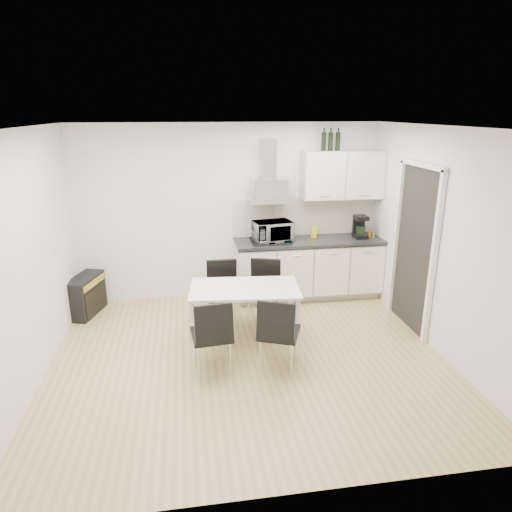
{
  "coord_description": "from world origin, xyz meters",
  "views": [
    {
      "loc": [
        -0.65,
        -4.65,
        2.76
      ],
      "look_at": [
        0.16,
        0.47,
        1.1
      ],
      "focal_mm": 32.0,
      "sensor_mm": 36.0,
      "label": 1
    }
  ],
  "objects": [
    {
      "name": "ground",
      "position": [
        0.0,
        0.0,
        0.0
      ],
      "size": [
        4.5,
        4.5,
        0.0
      ],
      "primitive_type": "plane",
      "color": "tan",
      "rests_on": "ground"
    },
    {
      "name": "wall_back",
      "position": [
        0.0,
        2.0,
        1.3
      ],
      "size": [
        4.5,
        0.1,
        2.6
      ],
      "primitive_type": "cube",
      "color": "silver",
      "rests_on": "ground"
    },
    {
      "name": "wall_front",
      "position": [
        0.0,
        -2.0,
        1.3
      ],
      "size": [
        4.5,
        0.1,
        2.6
      ],
      "primitive_type": "cube",
      "color": "silver",
      "rests_on": "ground"
    },
    {
      "name": "wall_left",
      "position": [
        -2.25,
        0.0,
        1.3
      ],
      "size": [
        0.1,
        4.0,
        2.6
      ],
      "primitive_type": "cube",
      "color": "silver",
      "rests_on": "ground"
    },
    {
      "name": "wall_right",
      "position": [
        2.25,
        0.0,
        1.3
      ],
      "size": [
        0.1,
        4.0,
        2.6
      ],
      "primitive_type": "cube",
      "color": "silver",
      "rests_on": "ground"
    },
    {
      "name": "ceiling",
      "position": [
        0.0,
        0.0,
        2.6
      ],
      "size": [
        4.5,
        4.5,
        0.0
      ],
      "primitive_type": "plane",
      "color": "white",
      "rests_on": "wall_back"
    },
    {
      "name": "doorway",
      "position": [
        2.21,
        0.55,
        1.05
      ],
      "size": [
        0.08,
        1.04,
        2.1
      ],
      "primitive_type": "cube",
      "color": "white",
      "rests_on": "ground"
    },
    {
      "name": "kitchenette",
      "position": [
        1.19,
        1.73,
        0.83
      ],
      "size": [
        2.22,
        0.64,
        2.52
      ],
      "color": "beige",
      "rests_on": "ground"
    },
    {
      "name": "dining_table",
      "position": [
        0.0,
        0.36,
        0.66
      ],
      "size": [
        1.36,
        0.86,
        0.75
      ],
      "rotation": [
        0.0,
        0.0,
        -0.1
      ],
      "color": "white",
      "rests_on": "ground"
    },
    {
      "name": "chair_far_left",
      "position": [
        -0.21,
        0.89,
        0.44
      ],
      "size": [
        0.44,
        0.5,
        0.88
      ],
      "primitive_type": null,
      "rotation": [
        0.0,
        0.0,
        3.15
      ],
      "color": "black",
      "rests_on": "ground"
    },
    {
      "name": "chair_far_right",
      "position": [
        0.32,
        0.83,
        0.44
      ],
      "size": [
        0.57,
        0.61,
        0.88
      ],
      "primitive_type": null,
      "rotation": [
        0.0,
        0.0,
        2.84
      ],
      "color": "black",
      "rests_on": "ground"
    },
    {
      "name": "chair_near_left",
      "position": [
        -0.44,
        -0.21,
        0.44
      ],
      "size": [
        0.49,
        0.54,
        0.88
      ],
      "primitive_type": null,
      "rotation": [
        0.0,
        0.0,
        0.1
      ],
      "color": "black",
      "rests_on": "ground"
    },
    {
      "name": "chair_near_right",
      "position": [
        0.29,
        -0.27,
        0.44
      ],
      "size": [
        0.6,
        0.63,
        0.88
      ],
      "primitive_type": null,
      "rotation": [
        0.0,
        0.0,
        -0.39
      ],
      "color": "black",
      "rests_on": "ground"
    },
    {
      "name": "guitar_amp",
      "position": [
        -2.09,
        1.58,
        0.28
      ],
      "size": [
        0.47,
        0.72,
        0.56
      ],
      "rotation": [
        0.0,
        0.0,
        -0.3
      ],
      "color": "black",
      "rests_on": "ground"
    },
    {
      "name": "floor_speaker",
      "position": [
        -0.26,
        1.9,
        0.14
      ],
      "size": [
        0.17,
        0.16,
        0.27
      ],
      "primitive_type": "cube",
      "rotation": [
        0.0,
        0.0,
        0.07
      ],
      "color": "black",
      "rests_on": "ground"
    }
  ]
}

